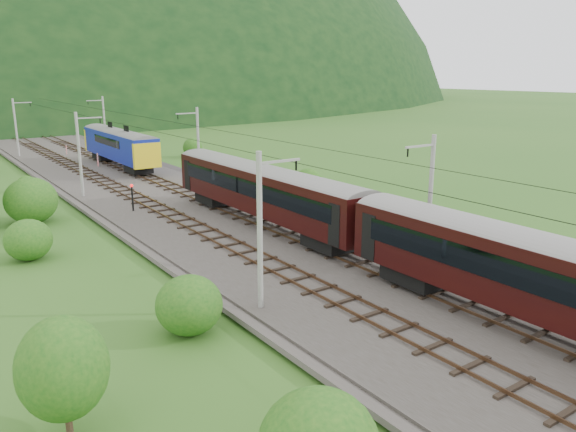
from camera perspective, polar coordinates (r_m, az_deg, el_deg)
ground at (r=32.65m, az=6.53°, el=-7.13°), size 600.00×600.00×0.00m
railbed at (r=40.17m, az=-2.93°, el=-2.64°), size 14.00×220.00×0.30m
track_left at (r=38.95m, az=-5.93°, el=-2.92°), size 2.40×220.00×0.27m
track_right at (r=41.38m, az=-0.12°, el=-1.79°), size 2.40×220.00×0.27m
catenary_left at (r=56.89m, az=-20.36°, el=6.06°), size 2.54×192.28×8.00m
catenary_right at (r=61.10m, az=-9.17°, el=7.30°), size 2.54×192.28×8.00m
overhead_wires at (r=38.70m, az=-3.06°, el=7.24°), size 4.83×198.00×0.03m
train at (r=27.01m, az=25.75°, el=-4.89°), size 3.13×125.69×5.45m
hazard_post_near at (r=87.61m, az=-21.59°, el=6.29°), size 0.14×0.14×1.32m
hazard_post_far at (r=74.89m, az=-18.75°, el=5.42°), size 0.18×0.18×1.65m
signal at (r=49.87m, az=-15.54°, el=2.05°), size 0.26×0.26×2.34m
vegetation_left at (r=37.92m, az=-24.42°, el=-1.51°), size 12.43×144.85×7.07m
vegetation_right at (r=39.39m, az=21.98°, el=-2.17°), size 6.97×93.38×3.17m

